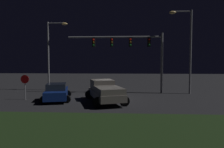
{
  "coord_description": "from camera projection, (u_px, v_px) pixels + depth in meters",
  "views": [
    {
      "loc": [
        1.44,
        -19.19,
        3.38
      ],
      "look_at": [
        0.25,
        1.42,
        2.17
      ],
      "focal_mm": 32.81,
      "sensor_mm": 36.0,
      "label": 1
    }
  ],
  "objects": [
    {
      "name": "street_lamp_left",
      "position": [
        52.0,
        48.0,
        24.38
      ],
      "size": [
        2.47,
        0.44,
        8.13
      ],
      "color": "slate",
      "rests_on": "ground_plane"
    },
    {
      "name": "stop_sign",
      "position": [
        25.0,
        82.0,
        18.29
      ],
      "size": [
        0.76,
        0.08,
        2.23
      ],
      "color": "slate",
      "rests_on": "ground_plane"
    },
    {
      "name": "pickup_truck",
      "position": [
        105.0,
        90.0,
        17.35
      ],
      "size": [
        4.01,
        5.76,
        1.8
      ],
      "rotation": [
        0.0,
        0.0,
        1.9
      ],
      "color": "#514C47",
      "rests_on": "ground_plane"
    },
    {
      "name": "ground_plane",
      "position": [
        109.0,
        98.0,
        19.41
      ],
      "size": [
        80.0,
        80.0,
        0.0
      ],
      "primitive_type": "plane",
      "color": "black"
    },
    {
      "name": "traffic_signal_gantry",
      "position": [
        131.0,
        47.0,
        22.17
      ],
      "size": [
        10.32,
        0.56,
        6.5
      ],
      "color": "slate",
      "rests_on": "ground_plane"
    },
    {
      "name": "street_lamp_right",
      "position": [
        187.0,
        42.0,
        21.51
      ],
      "size": [
        2.38,
        0.44,
        8.81
      ],
      "color": "slate",
      "rests_on": "ground_plane"
    },
    {
      "name": "car_sedan",
      "position": [
        57.0,
        92.0,
        18.08
      ],
      "size": [
        3.14,
        4.7,
        1.51
      ],
      "rotation": [
        0.0,
        0.0,
        1.81
      ],
      "color": "navy",
      "rests_on": "ground_plane"
    },
    {
      "name": "grass_median",
      "position": [
        93.0,
        133.0,
        9.61
      ],
      "size": [
        21.23,
        7.14,
        0.1
      ],
      "primitive_type": "cube",
      "color": "black",
      "rests_on": "ground_plane"
    }
  ]
}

